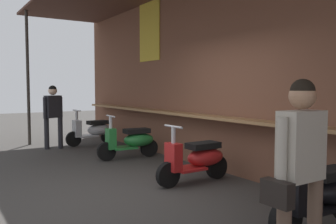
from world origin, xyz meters
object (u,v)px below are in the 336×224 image
Objects in this scene: scooter_black at (323,193)px; shopper_browsing at (53,110)px; scooter_green at (132,141)px; shopper_with_handbag at (300,158)px; scooter_red at (198,159)px; scooter_silver at (94,130)px.

shopper_browsing is (-6.83, -1.10, 0.59)m from scooter_black.
scooter_green is 0.86× the size of shopper_with_handbag.
shopper_with_handbag reaches higher than shopper_browsing.
scooter_black is at bearing -11.01° from shopper_browsing.
shopper_browsing is (-2.18, -1.10, 0.59)m from scooter_green.
scooter_green is 1.00× the size of scooter_red.
scooter_black is 0.87× the size of shopper_browsing.
scooter_green is at bearing 86.14° from scooter_silver.
scooter_silver is at bearing -86.15° from scooter_green.
shopper_with_handbag reaches higher than scooter_red.
scooter_red is at bearing -6.55° from shopper_browsing.
shopper_browsing is (0.08, -1.10, 0.59)m from scooter_silver.
scooter_silver and scooter_red have the same top height.
scooter_silver is 0.86× the size of shopper_with_handbag.
scooter_red and scooter_black have the same top height.
shopper_browsing reaches higher than scooter_silver.
scooter_silver is 2.26m from scooter_green.
scooter_silver is 1.00× the size of scooter_red.
scooter_silver is 1.25m from shopper_browsing.
scooter_green is 5.30m from shopper_with_handbag.
shopper_with_handbag is 7.34m from shopper_browsing.
shopper_with_handbag is at bearing 77.76° from scooter_silver.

